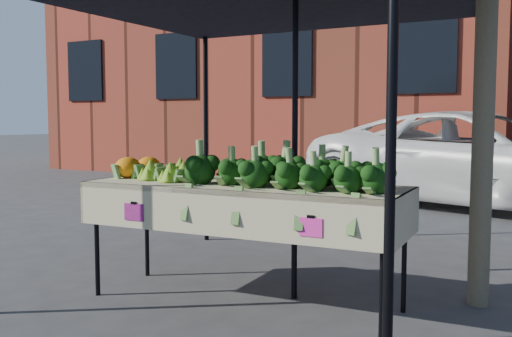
# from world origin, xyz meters

# --- Properties ---
(ground) EXTENTS (90.00, 90.00, 0.00)m
(ground) POSITION_xyz_m (0.00, 0.00, 0.00)
(ground) COLOR #333335
(table) EXTENTS (2.43, 0.89, 0.90)m
(table) POSITION_xyz_m (-0.10, -0.00, 0.45)
(table) COLOR beige
(table) RESTS_ON ground
(canopy) EXTENTS (3.16, 3.16, 2.74)m
(canopy) POSITION_xyz_m (-0.16, 0.37, 1.37)
(canopy) COLOR black
(canopy) RESTS_ON ground
(broccoli_heap) EXTENTS (1.55, 0.58, 0.28)m
(broccoli_heap) POSITION_xyz_m (0.26, 0.02, 1.04)
(broccoli_heap) COLOR black
(broccoli_heap) RESTS_ON table
(romanesco_cluster) EXTENTS (0.44, 0.58, 0.21)m
(romanesco_cluster) POSITION_xyz_m (-0.76, 0.03, 1.01)
(romanesco_cluster) COLOR #8DA62F
(romanesco_cluster) RESTS_ON table
(cauliflower_pair) EXTENTS (0.24, 0.44, 0.19)m
(cauliflower_pair) POSITION_xyz_m (-1.13, 0.06, 1.00)
(cauliflower_pair) COLOR orange
(cauliflower_pair) RESTS_ON table
(vehicle) EXTENTS (2.17, 2.84, 5.46)m
(vehicle) POSITION_xyz_m (0.78, 6.02, 2.73)
(vehicle) COLOR white
(vehicle) RESTS_ON ground
(street_tree) EXTENTS (2.26, 2.26, 4.45)m
(street_tree) POSITION_xyz_m (1.46, 0.79, 2.22)
(street_tree) COLOR #1E4C14
(street_tree) RESTS_ON ground
(building_left) EXTENTS (12.00, 8.00, 9.00)m
(building_left) POSITION_xyz_m (-5.00, 12.00, 4.50)
(building_left) COLOR maroon
(building_left) RESTS_ON ground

